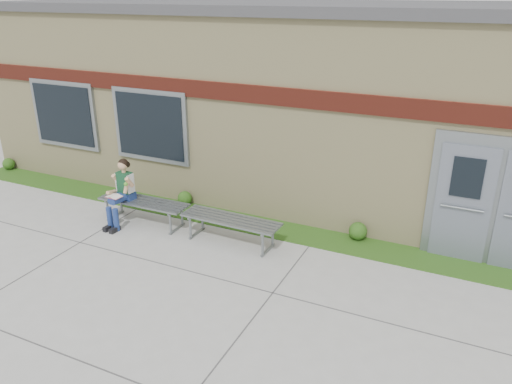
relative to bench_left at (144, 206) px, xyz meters
The scene contains 9 objects.
ground 2.99m from the bench_left, 35.90° to the right, with size 80.00×80.00×0.00m, color #9E9E99.
grass_strip 2.58m from the bench_left, 19.76° to the left, with size 16.00×0.80×0.02m, color #264412.
school_building 5.17m from the bench_left, 60.55° to the left, with size 16.20×6.22×4.20m.
bench_left is the anchor object (origin of this frame).
bench_right 2.00m from the bench_left, ahead, with size 1.94×0.58×0.50m.
girl 0.54m from the bench_left, 151.36° to the right, with size 0.46×0.79×1.36m.
shrub_west 5.39m from the bench_left, 168.07° to the left, with size 0.31×0.31×0.31m, color #264412.
shrub_mid 1.16m from the bench_left, 77.16° to the left, with size 0.31×0.31×0.31m, color #264412.
shrub_east 4.30m from the bench_left, 14.99° to the left, with size 0.35×0.35×0.35m, color #264412.
Camera 1 is at (3.62, -5.70, 4.48)m, focal length 35.00 mm.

